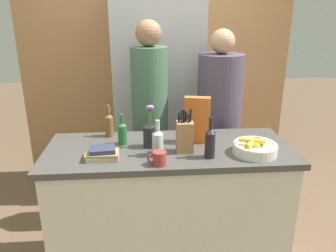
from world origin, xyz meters
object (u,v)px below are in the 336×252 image
at_px(bottle_vinegar, 210,142).
at_px(bottle_water, 109,124).
at_px(bottle_oil, 122,132).
at_px(refrigerator, 158,94).
at_px(bottle_wine, 158,142).
at_px(person_at_sink, 150,114).
at_px(flower_vase, 150,134).
at_px(coffee_mug, 159,158).
at_px(person_in_blue, 218,119).
at_px(book_stack, 103,154).
at_px(fruit_bowl, 255,147).
at_px(knife_block, 185,136).
at_px(cereal_box, 197,120).

relative_size(bottle_vinegar, bottle_water, 1.11).
bearing_deg(bottle_water, bottle_oil, -57.95).
xyz_separation_m(refrigerator, bottle_wine, (-0.07, -1.30, 0.01)).
relative_size(bottle_vinegar, person_at_sink, 0.15).
height_order(flower_vase, coffee_mug, flower_vase).
xyz_separation_m(refrigerator, coffee_mug, (-0.07, -1.43, -0.04)).
distance_m(bottle_wine, person_in_blue, 0.91).
height_order(refrigerator, bottle_oil, refrigerator).
xyz_separation_m(book_stack, bottle_wine, (0.33, 0.02, 0.06)).
distance_m(book_stack, bottle_water, 0.39).
bearing_deg(bottle_oil, bottle_water, 122.05).
xyz_separation_m(person_at_sink, person_in_blue, (0.57, 0.00, -0.06)).
xyz_separation_m(refrigerator, bottle_water, (-0.39, -0.93, 0.01)).
xyz_separation_m(fruit_bowl, knife_block, (-0.43, 0.07, 0.06)).
relative_size(bottle_oil, person_in_blue, 0.13).
bearing_deg(bottle_oil, cereal_box, 0.31).
height_order(flower_vase, bottle_vinegar, flower_vase).
bearing_deg(book_stack, bottle_water, 88.58).
height_order(knife_block, bottle_vinegar, knife_block).
bearing_deg(cereal_box, person_in_blue, 61.97).
xyz_separation_m(cereal_box, person_at_sink, (-0.30, 0.51, -0.11)).
distance_m(fruit_bowl, bottle_water, 1.01).
bearing_deg(bottle_water, refrigerator, 67.13).
bearing_deg(bottle_water, book_stack, -91.42).
xyz_separation_m(cereal_box, bottle_oil, (-0.50, -0.00, -0.07)).
xyz_separation_m(flower_vase, bottle_water, (-0.28, 0.22, 0.00)).
bearing_deg(bottle_vinegar, cereal_box, 98.31).
height_order(person_at_sink, person_in_blue, person_at_sink).
bearing_deg(flower_vase, knife_block, -24.68).
height_order(fruit_bowl, bottle_oil, bottle_oil).
xyz_separation_m(cereal_box, bottle_vinegar, (0.04, -0.26, -0.06)).
bearing_deg(flower_vase, bottle_vinegar, -28.72).
relative_size(fruit_bowl, bottle_wine, 1.20).
relative_size(flower_vase, bottle_oil, 1.36).
bearing_deg(flower_vase, person_at_sink, 88.10).
bearing_deg(flower_vase, bottle_water, 141.64).
xyz_separation_m(fruit_bowl, book_stack, (-0.94, 0.01, -0.01)).
height_order(bottle_wine, person_in_blue, person_in_blue).
relative_size(cereal_box, bottle_vinegar, 1.23).
bearing_deg(flower_vase, book_stack, -150.98).
height_order(fruit_bowl, book_stack, fruit_bowl).
relative_size(flower_vase, person_at_sink, 0.17).
bearing_deg(person_at_sink, refrigerator, 97.77).
relative_size(knife_block, bottle_wine, 1.23).
xyz_separation_m(refrigerator, fruit_bowl, (0.53, -1.32, -0.04)).
height_order(coffee_mug, bottle_oil, bottle_oil).
bearing_deg(cereal_box, flower_vase, -168.66).
bearing_deg(coffee_mug, flower_vase, 99.38).
bearing_deg(bottle_oil, refrigerator, 74.97).
bearing_deg(person_in_blue, refrigerator, 119.58).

